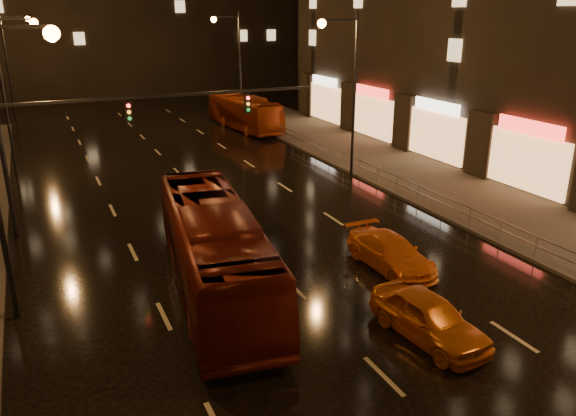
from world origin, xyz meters
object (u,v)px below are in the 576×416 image
Objects in this scene: taxi_near at (429,317)px; taxi_far at (391,253)px; bus_curb at (244,112)px; bus_red at (214,248)px.

taxi_near is 5.25m from taxi_far.
bus_red is at bearing -117.79° from bus_curb.
bus_curb is at bearing 79.60° from taxi_far.
bus_curb is 35.11m from taxi_near.
taxi_far is at bearing -104.34° from bus_curb.
taxi_near is at bearing -106.17° from bus_curb.
taxi_far is (1.91, 4.89, -0.07)m from taxi_near.
taxi_near is at bearing -112.76° from taxi_far.
bus_red is 8.00m from taxi_near.
bus_curb is 29.97m from taxi_far.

